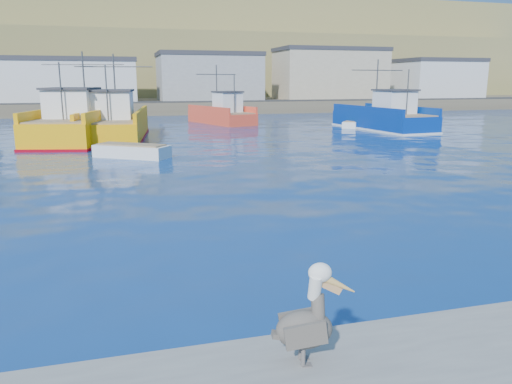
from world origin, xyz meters
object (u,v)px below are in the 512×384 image
trawler_yellow_b (115,125)px  trawler_yellow_a (81,125)px  skiff_mid (132,152)px  trawler_blue (384,118)px  boat_orange (223,114)px  pelican (307,321)px  skiff_far (352,124)px

trawler_yellow_b → trawler_yellow_a: bearing=-179.7°
trawler_yellow_a → skiff_mid: size_ratio=3.15×
trawler_blue → trawler_yellow_b: bearing=-176.7°
trawler_blue → boat_orange: trawler_blue is taller
trawler_yellow_a → trawler_blue: size_ratio=1.21×
trawler_yellow_b → boat_orange: bearing=47.0°
pelican → boat_orange: bearing=79.6°
boat_orange → trawler_yellow_b: bearing=-133.0°
trawler_yellow_b → boat_orange: 16.45m
trawler_yellow_a → skiff_far: 25.78m
boat_orange → trawler_blue: bearing=-38.4°
trawler_blue → skiff_far: trawler_blue is taller
skiff_far → pelican: 44.25m
boat_orange → skiff_mid: bearing=-114.8°
trawler_yellow_a → boat_orange: 18.29m
trawler_yellow_b → boat_orange: size_ratio=1.35×
trawler_yellow_a → pelican: (5.18, -34.90, -0.03)m
trawler_blue → boat_orange: 17.07m
trawler_yellow_b → skiff_far: trawler_yellow_b is taller
trawler_blue → skiff_far: 3.59m
trawler_yellow_a → trawler_yellow_b: bearing=0.3°
trawler_blue → pelican: (-21.96, -36.35, 0.09)m
trawler_blue → skiff_mid: 26.39m
trawler_yellow_b → trawler_blue: 24.64m
boat_orange → skiff_far: 13.89m
boat_orange → skiff_mid: boat_orange is taller
pelican → skiff_mid: bearing=93.9°
skiff_mid → skiff_far: size_ratio=1.21×
trawler_blue → boat_orange: size_ratio=1.24×
trawler_yellow_a → skiff_far: size_ratio=3.83×
trawler_yellow_b → pelican: trawler_yellow_b is taller
trawler_yellow_b → pelican: (2.64, -34.92, 0.03)m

